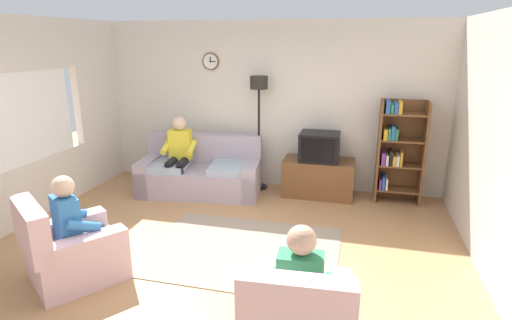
{
  "coord_description": "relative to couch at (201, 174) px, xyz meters",
  "views": [
    {
      "loc": [
        1.45,
        -4.0,
        2.4
      ],
      "look_at": [
        0.21,
        0.87,
        0.93
      ],
      "focal_mm": 28.97,
      "sensor_mm": 36.0,
      "label": 1
    }
  ],
  "objects": [
    {
      "name": "back_wall_assembly",
      "position": [
        0.97,
        0.74,
        1.04
      ],
      "size": [
        6.2,
        0.17,
        2.7
      ],
      "color": "silver",
      "rests_on": "ground_plane"
    },
    {
      "name": "armchair_near_window",
      "position": [
        -0.35,
        -2.7,
        -0.02
      ],
      "size": [
        1.16,
        1.18,
        0.9
      ],
      "color": "beige",
      "rests_on": "ground_plane"
    },
    {
      "name": "person_in_right_armchair",
      "position": [
        2.08,
        -3.15,
        0.29
      ],
      "size": [
        0.53,
        0.55,
        1.12
      ],
      "color": "#338C59",
      "rests_on": "ground_plane"
    },
    {
      "name": "ground_plane",
      "position": [
        0.97,
        -1.92,
        -0.31
      ],
      "size": [
        12.0,
        12.0,
        0.0
      ],
      "primitive_type": "plane",
      "color": "#B27F51"
    },
    {
      "name": "area_rug",
      "position": [
        1.21,
        -1.71,
        -0.31
      ],
      "size": [
        2.2,
        1.7,
        0.01
      ],
      "primitive_type": "cube",
      "color": "gray",
      "rests_on": "ground_plane"
    },
    {
      "name": "couch",
      "position": [
        0.0,
        0.0,
        0.0
      ],
      "size": [
        2.0,
        1.11,
        0.9
      ],
      "color": "#A899A8",
      "rests_on": "ground_plane"
    },
    {
      "name": "person_in_left_armchair",
      "position": [
        -0.3,
        -2.62,
        0.29
      ],
      "size": [
        0.62,
        0.64,
        1.12
      ],
      "color": "#3372B2",
      "rests_on": "ground_plane"
    },
    {
      "name": "tv",
      "position": [
        1.85,
        0.31,
        0.49
      ],
      "size": [
        0.6,
        0.49,
        0.44
      ],
      "color": "black",
      "rests_on": "tv_stand"
    },
    {
      "name": "bookshelf",
      "position": [
        3.01,
        0.41,
        0.51
      ],
      "size": [
        0.68,
        0.36,
        1.55
      ],
      "color": "brown",
      "rests_on": "ground_plane"
    },
    {
      "name": "floor_lamp",
      "position": [
        0.86,
        0.43,
        1.14
      ],
      "size": [
        0.28,
        0.28,
        1.85
      ],
      "color": "black",
      "rests_on": "ground_plane"
    },
    {
      "name": "person_on_couch",
      "position": [
        -0.32,
        -0.11,
        0.39
      ],
      "size": [
        0.55,
        0.57,
        1.24
      ],
      "color": "yellow",
      "rests_on": "ground_plane"
    },
    {
      "name": "tv_stand",
      "position": [
        1.85,
        0.33,
        -0.02
      ],
      "size": [
        1.1,
        0.56,
        0.59
      ],
      "color": "brown",
      "rests_on": "ground_plane"
    }
  ]
}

